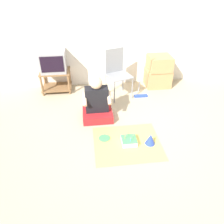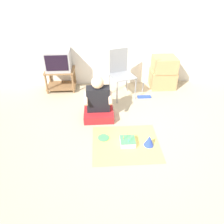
# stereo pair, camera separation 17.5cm
# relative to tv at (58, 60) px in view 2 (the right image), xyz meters

# --- Properties ---
(ground_plane) EXTENTS (16.00, 16.00, 0.00)m
(ground_plane) POSITION_rel_tv_xyz_m (1.46, -1.97, -0.67)
(ground_plane) COLOR tan
(wall_back) EXTENTS (6.40, 0.06, 2.55)m
(wall_back) POSITION_rel_tv_xyz_m (1.46, 0.26, 0.61)
(wall_back) COLOR white
(wall_back) RESTS_ON ground_plane
(tv_stand) EXTENTS (0.62, 0.46, 0.46)m
(tv_stand) POSITION_rel_tv_xyz_m (0.00, -0.00, -0.40)
(tv_stand) COLOR olive
(tv_stand) RESTS_ON ground_plane
(tv) EXTENTS (0.51, 0.45, 0.42)m
(tv) POSITION_rel_tv_xyz_m (0.00, 0.00, 0.00)
(tv) COLOR #99999E
(tv) RESTS_ON tv_stand
(folding_chair) EXTENTS (0.56, 0.55, 0.96)m
(folding_chair) POSITION_rel_tv_xyz_m (1.27, -0.34, -0.12)
(folding_chair) COLOR gray
(folding_chair) RESTS_ON ground_plane
(cardboard_box_stack) EXTENTS (0.54, 0.47, 0.69)m
(cardboard_box_stack) POSITION_rel_tv_xyz_m (2.25, -0.04, -0.33)
(cardboard_box_stack) COLOR tan
(cardboard_box_stack) RESTS_ON ground_plane
(dust_mop) EXTENTS (0.28, 0.28, 1.11)m
(dust_mop) POSITION_rel_tv_xyz_m (1.76, -0.44, -0.36)
(dust_mop) COLOR #2D4CB2
(dust_mop) RESTS_ON ground_plane
(person_seated) EXTENTS (0.52, 0.46, 0.86)m
(person_seated) POSITION_rel_tv_xyz_m (0.80, -1.15, -0.38)
(person_seated) COLOR red
(person_seated) RESTS_ON ground_plane
(party_cloth) EXTENTS (1.03, 0.89, 0.01)m
(party_cloth) POSITION_rel_tv_xyz_m (1.21, -1.91, -0.67)
(party_cloth) COLOR #EAD666
(party_cloth) RESTS_ON ground_plane
(birthday_cake) EXTENTS (0.23, 0.23, 0.16)m
(birthday_cake) POSITION_rel_tv_xyz_m (1.23, -1.92, -0.62)
(birthday_cake) COLOR silver
(birthday_cake) RESTS_ON party_cloth
(party_hat_blue) EXTENTS (0.16, 0.16, 0.17)m
(party_hat_blue) POSITION_rel_tv_xyz_m (1.55, -1.97, -0.58)
(party_hat_blue) COLOR blue
(party_hat_blue) RESTS_ON party_cloth
(paper_plate) EXTENTS (0.18, 0.18, 0.01)m
(paper_plate) POSITION_rel_tv_xyz_m (0.87, -1.76, -0.66)
(paper_plate) COLOR #4CB266
(paper_plate) RESTS_ON party_cloth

